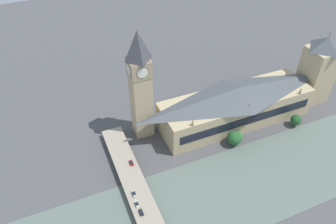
% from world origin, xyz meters
% --- Properties ---
extents(ground_plane, '(600.00, 600.00, 0.00)m').
position_xyz_m(ground_plane, '(0.00, 0.00, 0.00)').
color(ground_plane, '#4C4C4F').
extents(river_water, '(54.42, 360.00, 0.30)m').
position_xyz_m(river_water, '(-33.21, 0.00, 0.15)').
color(river_water, slate).
rests_on(river_water, ground_plane).
extents(parliament_hall, '(30.04, 105.67, 28.11)m').
position_xyz_m(parliament_hall, '(17.79, -8.00, 13.95)').
color(parliament_hall, tan).
rests_on(parliament_hall, ground_plane).
extents(clock_tower, '(12.93, 12.93, 74.68)m').
position_xyz_m(clock_tower, '(31.52, 54.69, 39.71)').
color(clock_tower, tan).
rests_on(clock_tower, ground_plane).
extents(victoria_tower, '(19.27, 19.27, 54.63)m').
position_xyz_m(victoria_tower, '(17.85, -74.47, 25.31)').
color(victoria_tower, tan).
rests_on(victoria_tower, ground_plane).
extents(road_bridge, '(140.83, 13.12, 4.94)m').
position_xyz_m(road_bridge, '(-33.21, 75.12, 3.98)').
color(road_bridge, gray).
rests_on(road_bridge, ground_plane).
extents(car_northbound_lead, '(4.00, 1.89, 1.27)m').
position_xyz_m(car_northbound_lead, '(-30.24, 77.71, 5.58)').
color(car_northbound_lead, black).
rests_on(car_northbound_lead, road_bridge).
extents(car_northbound_mid, '(3.95, 1.80, 1.39)m').
position_xyz_m(car_northbound_mid, '(-24.76, 78.18, 5.63)').
color(car_northbound_mid, silver).
rests_on(car_northbound_mid, road_bridge).
extents(car_northbound_tail, '(4.26, 1.89, 1.40)m').
position_xyz_m(car_northbound_tail, '(-17.90, 77.54, 5.62)').
color(car_northbound_tail, silver).
rests_on(car_northbound_tail, road_bridge).
extents(car_southbound_lead, '(4.28, 1.93, 1.41)m').
position_xyz_m(car_southbound_lead, '(3.40, 72.01, 5.64)').
color(car_southbound_lead, maroon).
rests_on(car_southbound_lead, road_bridge).
extents(tree_embankment_near, '(7.39, 7.39, 9.16)m').
position_xyz_m(tree_embankment_near, '(-3.92, -43.39, 5.46)').
color(tree_embankment_near, brown).
rests_on(tree_embankment_near, ground_plane).
extents(tree_embankment_mid, '(7.24, 7.24, 9.43)m').
position_xyz_m(tree_embankment_mid, '(-2.96, 2.69, 5.79)').
color(tree_embankment_mid, brown).
rests_on(tree_embankment_mid, ground_plane).
extents(tree_embankment_far, '(9.24, 9.24, 10.88)m').
position_xyz_m(tree_embankment_far, '(-2.95, 5.13, 6.25)').
color(tree_embankment_far, brown).
rests_on(tree_embankment_far, ground_plane).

